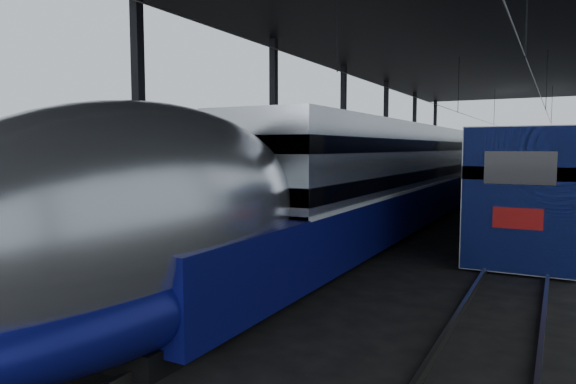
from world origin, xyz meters
The scene contains 8 objects.
ground centered at (0.00, 0.00, 0.00)m, with size 160.00×160.00×0.00m, color black.
platform centered at (-3.50, 20.00, 0.50)m, with size 6.00×80.00×1.00m, color #4C4C4F.
yellow_strip centered at (-0.70, 20.00, 1.00)m, with size 0.30×80.00×0.01m, color gold.
rails centered at (4.50, 20.00, 0.08)m, with size 6.52×80.00×0.16m.
canopy centered at (1.90, 20.00, 9.12)m, with size 18.00×75.00×9.47m.
tgv_train centered at (2.00, 24.68, 1.93)m, with size 2.88×65.20×4.13m.
second_train centered at (7.00, 31.97, 1.92)m, with size 2.75×56.05×3.78m.
child centered at (-2.97, -1.20, 1.50)m, with size 0.36×0.24×1.00m, color #4A2218.
Camera 1 is at (7.87, -9.14, 3.24)m, focal length 32.00 mm.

